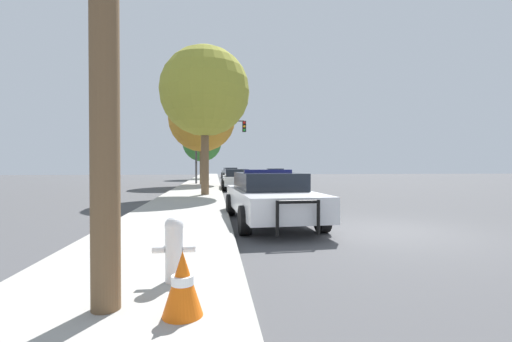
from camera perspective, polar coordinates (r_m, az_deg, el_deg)
ground_plane at (r=8.82m, az=20.47°, el=-9.34°), size 110.00×110.00×0.00m
sidewalk_left at (r=7.93m, az=-14.99°, el=-9.99°), size 3.00×110.00×0.13m
police_car at (r=9.40m, az=2.23°, el=-4.15°), size 2.28×5.21×1.45m
fire_hydrant at (r=4.41m, az=-13.50°, el=-12.19°), size 0.52×0.23×0.80m
traffic_light at (r=28.12m, az=-6.63°, el=5.57°), size 4.13×0.35×5.26m
car_background_distant at (r=43.87m, az=-4.36°, el=-0.22°), size 2.20×4.70×1.33m
car_background_midblock at (r=22.45m, az=-3.33°, el=-1.28°), size 1.88×4.62×1.35m
car_background_oncoming at (r=33.86m, az=3.19°, el=-0.60°), size 2.28×4.67×1.30m
tree_sidewalk_near at (r=17.54m, az=-8.53°, el=12.95°), size 4.43×4.43×7.34m
tree_sidewalk_far at (r=39.78m, az=-9.00°, el=4.75°), size 4.44×4.44×6.36m
tree_sidewalk_mid at (r=27.16m, az=-9.00°, el=8.64°), size 5.17×5.17×7.70m
traffic_cone at (r=3.48m, az=-12.14°, el=-17.80°), size 0.39×0.39×0.62m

